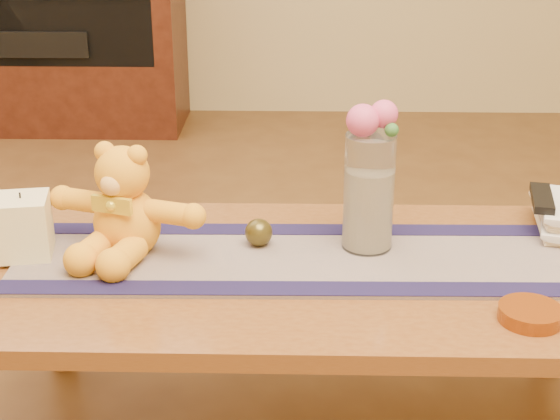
{
  "coord_description": "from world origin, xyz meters",
  "views": [
    {
      "loc": [
        -0.01,
        -1.61,
        1.26
      ],
      "look_at": [
        -0.05,
        0.0,
        0.58
      ],
      "focal_mm": 53.69,
      "sensor_mm": 36.0,
      "label": 1
    }
  ],
  "objects_px": {
    "glass_vase": "(369,192)",
    "amber_dish": "(530,314)",
    "teddy_bear": "(126,201)",
    "bronze_ball": "(259,232)",
    "tv_remote": "(542,198)",
    "book_bottom": "(538,226)",
    "pillar_candle": "(24,226)"
  },
  "relations": [
    {
      "from": "teddy_bear",
      "to": "pillar_candle",
      "type": "height_order",
      "value": "teddy_bear"
    },
    {
      "from": "glass_vase",
      "to": "amber_dish",
      "type": "height_order",
      "value": "glass_vase"
    },
    {
      "from": "teddy_bear",
      "to": "bronze_ball",
      "type": "height_order",
      "value": "teddy_bear"
    },
    {
      "from": "book_bottom",
      "to": "bronze_ball",
      "type": "bearing_deg",
      "value": -162.64
    },
    {
      "from": "pillar_candle",
      "to": "tv_remote",
      "type": "distance_m",
      "value": 1.17
    },
    {
      "from": "pillar_candle",
      "to": "glass_vase",
      "type": "height_order",
      "value": "glass_vase"
    },
    {
      "from": "glass_vase",
      "to": "book_bottom",
      "type": "xyz_separation_m",
      "value": [
        0.41,
        0.12,
        -0.13
      ]
    },
    {
      "from": "bronze_ball",
      "to": "tv_remote",
      "type": "distance_m",
      "value": 0.66
    },
    {
      "from": "book_bottom",
      "to": "tv_remote",
      "type": "height_order",
      "value": "tv_remote"
    },
    {
      "from": "book_bottom",
      "to": "amber_dish",
      "type": "xyz_separation_m",
      "value": [
        -0.12,
        -0.42,
        0.0
      ]
    },
    {
      "from": "glass_vase",
      "to": "book_bottom",
      "type": "height_order",
      "value": "glass_vase"
    },
    {
      "from": "teddy_bear",
      "to": "amber_dish",
      "type": "relative_size",
      "value": 2.84
    },
    {
      "from": "book_bottom",
      "to": "teddy_bear",
      "type": "bearing_deg",
      "value": -163.86
    },
    {
      "from": "amber_dish",
      "to": "glass_vase",
      "type": "bearing_deg",
      "value": 133.34
    },
    {
      "from": "bronze_ball",
      "to": "tv_remote",
      "type": "xyz_separation_m",
      "value": [
        0.65,
        0.11,
        0.05
      ]
    },
    {
      "from": "glass_vase",
      "to": "tv_remote",
      "type": "bearing_deg",
      "value": 14.62
    },
    {
      "from": "pillar_candle",
      "to": "tv_remote",
      "type": "xyz_separation_m",
      "value": [
        1.15,
        0.16,
        0.01
      ]
    },
    {
      "from": "pillar_candle",
      "to": "bronze_ball",
      "type": "xyz_separation_m",
      "value": [
        0.51,
        0.06,
        -0.04
      ]
    },
    {
      "from": "book_bottom",
      "to": "amber_dish",
      "type": "relative_size",
      "value": 1.84
    },
    {
      "from": "book_bottom",
      "to": "pillar_candle",
      "type": "bearing_deg",
      "value": -164.17
    },
    {
      "from": "amber_dish",
      "to": "book_bottom",
      "type": "bearing_deg",
      "value": 73.7
    },
    {
      "from": "tv_remote",
      "to": "amber_dish",
      "type": "relative_size",
      "value": 1.32
    },
    {
      "from": "bronze_ball",
      "to": "teddy_bear",
      "type": "bearing_deg",
      "value": -174.02
    },
    {
      "from": "teddy_bear",
      "to": "tv_remote",
      "type": "height_order",
      "value": "teddy_bear"
    },
    {
      "from": "tv_remote",
      "to": "pillar_candle",
      "type": "bearing_deg",
      "value": -161.64
    },
    {
      "from": "pillar_candle",
      "to": "amber_dish",
      "type": "xyz_separation_m",
      "value": [
        1.03,
        -0.25,
        -0.06
      ]
    },
    {
      "from": "teddy_bear",
      "to": "book_bottom",
      "type": "bearing_deg",
      "value": 26.5
    },
    {
      "from": "amber_dish",
      "to": "pillar_candle",
      "type": "bearing_deg",
      "value": 166.48
    },
    {
      "from": "pillar_candle",
      "to": "amber_dish",
      "type": "bearing_deg",
      "value": -13.52
    },
    {
      "from": "pillar_candle",
      "to": "glass_vase",
      "type": "relative_size",
      "value": 0.51
    },
    {
      "from": "book_bottom",
      "to": "amber_dish",
      "type": "distance_m",
      "value": 0.44
    },
    {
      "from": "teddy_bear",
      "to": "amber_dish",
      "type": "distance_m",
      "value": 0.87
    }
  ]
}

